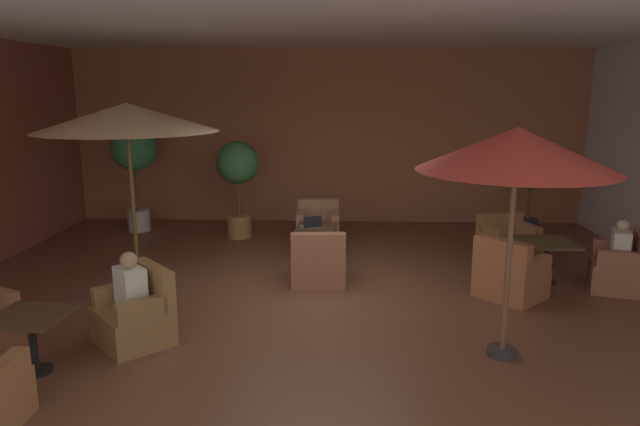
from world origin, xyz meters
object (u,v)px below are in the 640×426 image
(patio_umbrella_center_beige, at_px, (127,118))
(armchair_front_left_north, at_px, (318,229))
(armchair_mid_center_north, at_px, (507,245))
(potted_tree_mid_left, at_px, (238,173))
(patron_with_friend, at_px, (621,244))
(armchair_front_left_east, at_px, (318,263))
(armchair_mid_center_south, at_px, (621,269))
(cafe_table_front_left, at_px, (317,234))
(armchair_mid_center_east, at_px, (509,276))
(patron_by_window, at_px, (130,285))
(cafe_table_front_right, at_px, (31,326))
(open_laptop, at_px, (312,224))
(potted_tree_left_corner, at_px, (134,156))
(iced_drink_cup, at_px, (319,221))
(armchair_front_right_south, at_px, (137,316))
(cafe_table_mid_center, at_px, (547,249))
(potted_tree_mid_right, at_px, (531,181))
(patio_umbrella_tall_red, at_px, (517,151))

(patio_umbrella_center_beige, bearing_deg, armchair_front_left_north, 33.01)
(armchair_mid_center_north, xyz_separation_m, potted_tree_mid_left, (-4.72, 1.48, 0.96))
(armchair_mid_center_north, distance_m, patron_with_friend, 1.79)
(armchair_front_left_east, bearing_deg, armchair_mid_center_south, -1.82)
(cafe_table_front_left, relative_size, armchair_mid_center_east, 0.64)
(armchair_front_left_north, xyz_separation_m, patron_by_window, (-1.91, -4.17, 0.38))
(cafe_table_front_right, height_order, armchair_mid_center_east, armchair_mid_center_east)
(armchair_mid_center_south, distance_m, open_laptop, 4.62)
(potted_tree_left_corner, distance_m, iced_drink_cup, 4.28)
(potted_tree_left_corner, bearing_deg, armchair_mid_center_south, -21.28)
(armchair_mid_center_north, bearing_deg, patron_with_friend, -45.53)
(armchair_front_left_east, distance_m, iced_drink_cup, 1.20)
(potted_tree_mid_left, bearing_deg, armchair_mid_center_south, -24.58)
(armchair_front_left_north, height_order, open_laptop, armchair_front_left_north)
(armchair_front_left_north, bearing_deg, armchair_mid_center_south, -25.98)
(armchair_front_right_south, height_order, open_laptop, armchair_front_right_south)
(cafe_table_front_right, relative_size, open_laptop, 1.97)
(iced_drink_cup, height_order, open_laptop, open_laptop)
(armchair_front_left_east, distance_m, cafe_table_front_right, 3.98)
(cafe_table_mid_center, xyz_separation_m, potted_tree_mid_right, (0.58, 2.76, 0.58))
(cafe_table_front_right, distance_m, potted_tree_mid_left, 5.63)
(patron_by_window, bearing_deg, cafe_table_front_right, -136.77)
(patron_by_window, bearing_deg, open_laptop, 58.71)
(patio_umbrella_center_beige, relative_size, open_laptop, 7.20)
(armchair_front_right_south, distance_m, potted_tree_mid_left, 4.82)
(cafe_table_front_right, relative_size, potted_tree_mid_left, 0.39)
(armchair_mid_center_south, xyz_separation_m, open_laptop, (-4.49, 1.04, 0.36))
(cafe_table_front_right, xyz_separation_m, open_laptop, (2.61, 3.76, 0.18))
(armchair_front_left_east, height_order, patron_by_window, patron_by_window)
(cafe_table_front_right, relative_size, patron_by_window, 1.09)
(potted_tree_left_corner, distance_m, potted_tree_mid_right, 7.76)
(cafe_table_mid_center, xyz_separation_m, patron_by_window, (-5.39, -2.33, 0.18))
(armchair_front_right_south, relative_size, potted_tree_mid_right, 0.66)
(patron_with_friend, height_order, iced_drink_cup, patron_with_friend)
(armchair_front_right_south, height_order, potted_tree_left_corner, potted_tree_left_corner)
(armchair_front_left_north, bearing_deg, patron_with_friend, -26.05)
(patio_umbrella_center_beige, xyz_separation_m, patron_by_window, (0.82, -2.40, -1.72))
(armchair_front_left_east, relative_size, armchair_front_right_south, 0.78)
(patio_umbrella_tall_red, xyz_separation_m, iced_drink_cup, (-2.13, 3.42, -1.55))
(patio_umbrella_tall_red, bearing_deg, patron_by_window, 178.09)
(armchair_front_right_south, bearing_deg, open_laptop, 58.91)
(cafe_table_front_left, bearing_deg, cafe_table_mid_center, -13.65)
(patio_umbrella_center_beige, bearing_deg, cafe_table_front_right, -88.90)
(cafe_table_front_right, distance_m, patron_by_window, 1.06)
(patron_with_friend, bearing_deg, armchair_front_left_east, 178.34)
(patron_by_window, bearing_deg, armchair_front_left_north, 65.46)
(cafe_table_mid_center, height_order, potted_tree_mid_left, potted_tree_mid_left)
(armchair_mid_center_east, bearing_deg, open_laptop, 153.19)
(armchair_front_left_east, xyz_separation_m, patron_by_window, (-2.00, -2.15, 0.39))
(cafe_table_front_left, xyz_separation_m, iced_drink_cup, (0.04, 0.12, 0.19))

